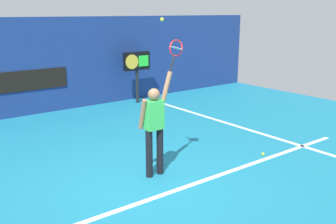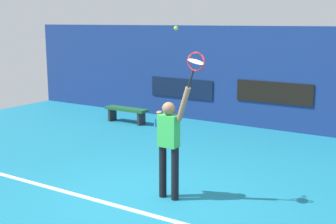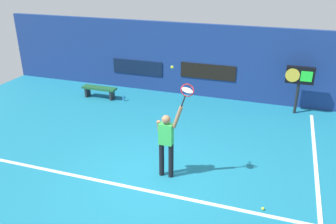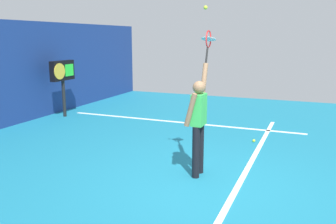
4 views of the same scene
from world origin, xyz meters
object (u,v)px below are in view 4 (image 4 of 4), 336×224
tennis_player (198,120)px  tennis_racket (208,41)px  tennis_ball (206,8)px  scoreboard_clock (62,73)px  spare_ball (254,141)px

tennis_player → tennis_racket: 1.43m
tennis_player → tennis_ball: (0.16, -0.04, 1.89)m
tennis_player → scoreboard_clock: size_ratio=1.15×
tennis_player → scoreboard_clock: (3.07, 5.30, 0.33)m
tennis_player → tennis_racket: (0.50, -0.00, 1.34)m
tennis_ball → tennis_racket: bearing=6.4°
tennis_racket → spare_ball: tennis_racket is taller
tennis_ball → spare_ball: tennis_ball is taller
tennis_racket → spare_ball: (1.97, -0.60, -2.32)m
spare_ball → scoreboard_clock: bearing=84.2°
tennis_player → spare_ball: size_ratio=29.06×
tennis_racket → spare_ball: bearing=-16.8°
tennis_racket → scoreboard_clock: tennis_racket is taller
tennis_player → tennis_ball: 1.90m
tennis_racket → tennis_ball: size_ratio=9.21×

